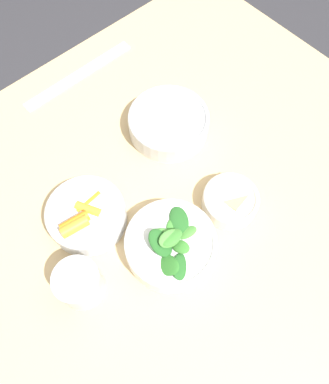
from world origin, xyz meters
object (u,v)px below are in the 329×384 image
at_px(bowl_carrots, 86,215).
at_px(bowl_beans_hotdog, 169,123).
at_px(ruler, 79,75).
at_px(bowl_greens, 171,245).
at_px(bowl_cookies, 230,200).
at_px(cup, 80,284).

bearing_deg(bowl_carrots, bowl_beans_hotdog, 12.05).
height_order(bowl_beans_hotdog, ruler, bowl_beans_hotdog).
xyz_separation_m(bowl_greens, bowl_beans_hotdog, (0.19, 0.21, -0.01)).
relative_size(bowl_carrots, ruler, 0.50).
height_order(bowl_beans_hotdog, bowl_cookies, bowl_beans_hotdog).
distance_m(bowl_greens, bowl_cookies, 0.15).
bearing_deg(ruler, cup, -125.12).
relative_size(bowl_greens, bowl_beans_hotdog, 0.97).
bearing_deg(bowl_beans_hotdog, bowl_cookies, -98.51).
distance_m(bowl_greens, cup, 0.18).
bearing_deg(bowl_beans_hotdog, cup, -155.76).
relative_size(bowl_greens, cup, 2.12).
relative_size(bowl_carrots, cup, 1.89).
relative_size(bowl_carrots, bowl_cookies, 1.37).
bearing_deg(bowl_cookies, cup, 169.40).
xyz_separation_m(bowl_beans_hotdog, ruler, (-0.06, 0.27, -0.02)).
bearing_deg(bowl_cookies, ruler, 92.69).
relative_size(bowl_carrots, bowl_beans_hotdog, 0.87).
distance_m(bowl_beans_hotdog, cup, 0.39).
distance_m(bowl_carrots, bowl_beans_hotdog, 0.28).
bearing_deg(bowl_carrots, ruler, 56.71).
bearing_deg(bowl_carrots, cup, -130.37).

